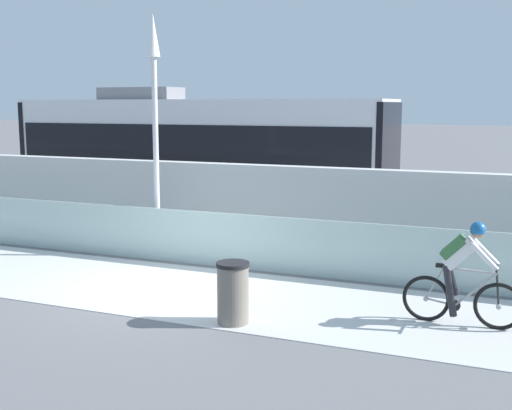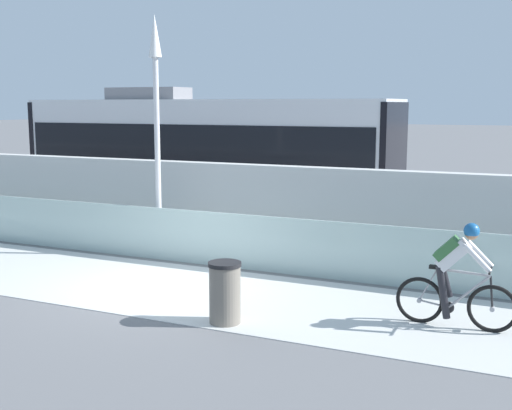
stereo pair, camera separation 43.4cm
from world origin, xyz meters
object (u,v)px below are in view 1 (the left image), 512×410
tram (200,154)px  trash_bin (233,293)px  cyclist_on_bike (462,274)px  lamp_post_antenna (155,105)px

tram → trash_bin: 9.48m
tram → cyclist_on_bike: size_ratio=6.25×
tram → lamp_post_antenna: (1.36, -4.70, 1.40)m
cyclist_on_bike → lamp_post_antenna: 7.35m
cyclist_on_bike → trash_bin: 3.46m
lamp_post_antenna → cyclist_on_bike: bearing=-18.1°
tram → trash_bin: bearing=-59.7°
trash_bin → cyclist_on_bike: bearing=21.2°
cyclist_on_bike → lamp_post_antenna: lamp_post_antenna is taller
cyclist_on_bike → lamp_post_antenna: bearing=161.9°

